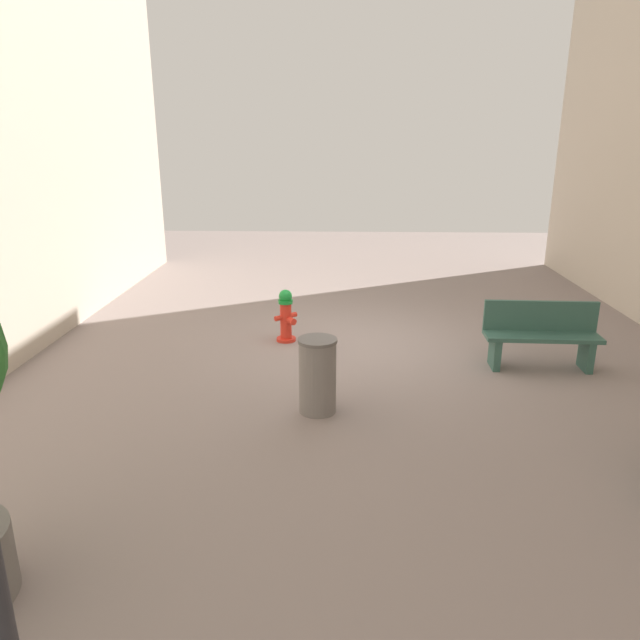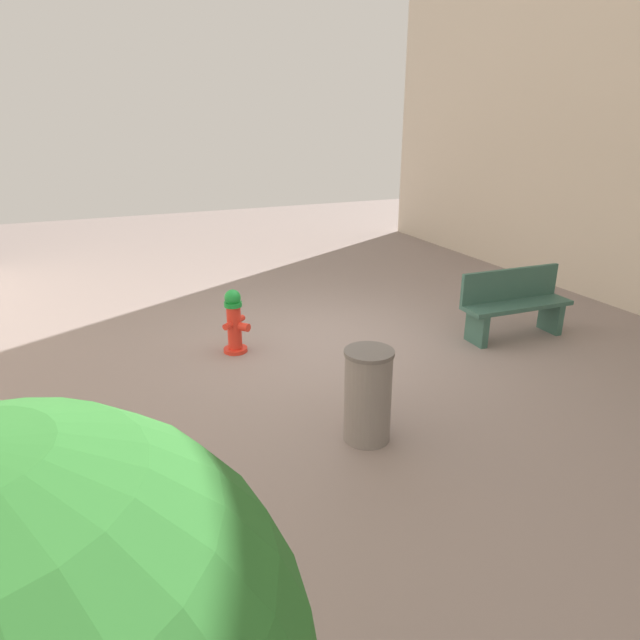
% 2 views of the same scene
% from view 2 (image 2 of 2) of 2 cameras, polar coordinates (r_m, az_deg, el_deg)
% --- Properties ---
extents(ground_plane, '(23.40, 23.40, 0.00)m').
position_cam_2_polar(ground_plane, '(7.68, 0.28, -2.10)').
color(ground_plane, gray).
extents(fire_hydrant, '(0.37, 0.37, 0.86)m').
position_cam_2_polar(fire_hydrant, '(7.25, -8.85, -0.12)').
color(fire_hydrant, red).
rests_on(fire_hydrant, ground_plane).
extents(bench_near, '(1.61, 0.49, 0.95)m').
position_cam_2_polar(bench_near, '(8.14, 19.42, 1.70)').
color(bench_near, '#33594C').
rests_on(bench_near, ground_plane).
extents(trash_bin, '(0.47, 0.47, 0.92)m').
position_cam_2_polar(trash_bin, '(5.25, 4.96, -7.77)').
color(trash_bin, slate).
rests_on(trash_bin, ground_plane).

